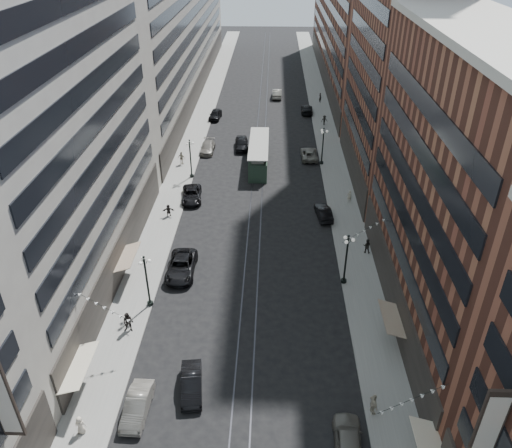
# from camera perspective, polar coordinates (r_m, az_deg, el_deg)

# --- Properties ---
(ground) EXTENTS (220.00, 220.00, 0.00)m
(ground) POSITION_cam_1_polar(r_m,az_deg,el_deg) (74.07, 0.33, 6.92)
(ground) COLOR black
(ground) RESTS_ON ground
(sidewalk_west) EXTENTS (4.00, 180.00, 0.15)m
(sidewalk_west) POSITION_cam_1_polar(r_m,az_deg,el_deg) (84.20, -7.09, 9.85)
(sidewalk_west) COLOR gray
(sidewalk_west) RESTS_ON ground
(sidewalk_east) EXTENTS (4.00, 180.00, 0.15)m
(sidewalk_east) POSITION_cam_1_polar(r_m,az_deg,el_deg) (83.72, 8.19, 9.64)
(sidewalk_east) COLOR gray
(sidewalk_east) RESTS_ON ground
(rail_west) EXTENTS (0.12, 180.00, 0.02)m
(rail_west) POSITION_cam_1_polar(r_m,az_deg,el_deg) (83.28, 0.04, 9.80)
(rail_west) COLOR #2D2D33
(rail_west) RESTS_ON ground
(rail_east) EXTENTS (0.12, 180.00, 0.02)m
(rail_east) POSITION_cam_1_polar(r_m,az_deg,el_deg) (83.25, 1.02, 9.78)
(rail_east) COLOR #2D2D33
(rail_east) RESTS_ON ground
(building_west_mid) EXTENTS (8.00, 36.00, 28.00)m
(building_west_mid) POSITION_cam_1_polar(r_m,az_deg,el_deg) (47.59, -21.81, 8.52)
(building_west_mid) COLOR #AAA696
(building_west_mid) RESTS_ON ground
(building_west_far) EXTENTS (8.00, 90.00, 26.00)m
(building_west_far) POSITION_cam_1_polar(r_m,az_deg,el_deg) (106.53, -8.91, 21.54)
(building_west_far) COLOR #AAA696
(building_west_far) RESTS_ON ground
(building_east_mid) EXTENTS (8.00, 30.00, 24.00)m
(building_east_mid) POSITION_cam_1_polar(r_m,az_deg,el_deg) (42.80, 22.45, 2.85)
(building_east_mid) COLOR brown
(building_east_mid) RESTS_ON ground
(building_east_tower) EXTENTS (8.00, 26.00, 42.00)m
(building_east_tower) POSITION_cam_1_polar(r_m,az_deg,el_deg) (65.84, 16.41, 21.78)
(building_east_tower) COLOR brown
(building_east_tower) RESTS_ON ground
(building_east_far) EXTENTS (8.00, 72.00, 24.00)m
(building_east_far) POSITION_cam_1_polar(r_m,az_deg,el_deg) (114.89, 10.21, 21.64)
(building_east_far) COLOR brown
(building_east_far) RESTS_ON ground
(lamppost_sw_far) EXTENTS (1.03, 1.14, 5.52)m
(lamppost_sw_far) POSITION_cam_1_polar(r_m,az_deg,el_deg) (46.26, -12.38, -6.20)
(lamppost_sw_far) COLOR black
(lamppost_sw_far) RESTS_ON sidewalk_west
(lamppost_sw_mid) EXTENTS (1.03, 1.14, 5.52)m
(lamppost_sw_mid) POSITION_cam_1_polar(r_m,az_deg,el_deg) (69.11, -7.50, 7.58)
(lamppost_sw_mid) COLOR black
(lamppost_sw_mid) RESTS_ON sidewalk_west
(lamppost_se_far) EXTENTS (1.03, 1.14, 5.52)m
(lamppost_se_far) POSITION_cam_1_polar(r_m,az_deg,el_deg) (48.68, 10.28, -3.81)
(lamppost_se_far) COLOR black
(lamppost_se_far) RESTS_ON sidewalk_east
(lamppost_se_mid) EXTENTS (1.03, 1.14, 5.52)m
(lamppost_se_mid) POSITION_cam_1_polar(r_m,az_deg,el_deg) (73.18, 7.64, 8.96)
(lamppost_se_mid) COLOR black
(lamppost_se_mid) RESTS_ON sidewalk_east
(streetcar) EXTENTS (2.75, 12.44, 3.44)m
(streetcar) POSITION_cam_1_polar(r_m,az_deg,el_deg) (73.08, 0.32, 7.93)
(streetcar) COLOR #24382A
(streetcar) RESTS_ON ground
(car_1) EXTENTS (1.70, 4.53, 1.48)m
(car_1) POSITION_cam_1_polar(r_m,az_deg,el_deg) (39.39, -13.42, -19.52)
(car_1) COLOR slate
(car_1) RESTS_ON ground
(car_2) EXTENTS (2.80, 5.97, 1.65)m
(car_2) POSITION_cam_1_polar(r_m,az_deg,el_deg) (51.15, -8.53, -4.81)
(car_2) COLOR black
(car_2) RESTS_ON ground
(car_4) EXTENTS (2.23, 4.92, 1.64)m
(car_4) POSITION_cam_1_polar(r_m,az_deg,el_deg) (37.12, 10.49, -23.24)
(car_4) COLOR #68665D
(car_4) RESTS_ON ground
(car_5) EXTENTS (2.14, 4.61, 1.46)m
(car_5) POSITION_cam_1_polar(r_m,az_deg,el_deg) (40.01, -7.39, -17.65)
(car_5) COLOR black
(car_5) RESTS_ON ground
(pedestrian_1) EXTENTS (0.76, 0.44, 1.53)m
(pedestrian_1) POSITION_cam_1_polar(r_m,az_deg,el_deg) (39.17, -19.45, -20.84)
(pedestrian_1) COLOR beige
(pedestrian_1) RESTS_ON sidewalk_west
(pedestrian_2) EXTENTS (0.96, 0.55, 1.93)m
(pedestrian_2) POSITION_cam_1_polar(r_m,az_deg,el_deg) (45.20, -14.39, -10.83)
(pedestrian_2) COLOR black
(pedestrian_2) RESTS_ON sidewalk_west
(pedestrian_4) EXTENTS (0.73, 1.18, 1.87)m
(pedestrian_4) POSITION_cam_1_polar(r_m,az_deg,el_deg) (38.99, 13.28, -19.41)
(pedestrian_4) COLOR #BBB29A
(pedestrian_4) RESTS_ON sidewalk_east
(car_7) EXTENTS (2.99, 5.48, 1.46)m
(car_7) POSITION_cam_1_polar(r_m,az_deg,el_deg) (64.37, -7.36, 3.35)
(car_7) COLOR black
(car_7) RESTS_ON ground
(car_8) EXTENTS (2.12, 5.05, 1.46)m
(car_8) POSITION_cam_1_polar(r_m,az_deg,el_deg) (78.14, -5.56, 8.71)
(car_8) COLOR slate
(car_8) RESTS_ON ground
(car_9) EXTENTS (2.31, 4.84, 1.60)m
(car_9) POSITION_cam_1_polar(r_m,az_deg,el_deg) (92.02, -4.68, 12.36)
(car_9) COLOR black
(car_9) RESTS_ON ground
(car_10) EXTENTS (2.09, 4.52, 1.43)m
(car_10) POSITION_cam_1_polar(r_m,az_deg,el_deg) (60.43, 7.73, 1.31)
(car_10) COLOR black
(car_10) RESTS_ON ground
(car_11) EXTENTS (2.48, 5.20, 1.43)m
(car_11) POSITION_cam_1_polar(r_m,az_deg,el_deg) (75.96, 6.10, 7.98)
(car_11) COLOR gray
(car_11) RESTS_ON ground
(car_12) EXTENTS (2.21, 5.15, 1.48)m
(car_12) POSITION_cam_1_polar(r_m,az_deg,el_deg) (95.14, 5.84, 12.92)
(car_12) COLOR black
(car_12) RESTS_ON ground
(car_13) EXTENTS (2.41, 5.22, 1.73)m
(car_13) POSITION_cam_1_polar(r_m,az_deg,el_deg) (78.91, -1.65, 9.18)
(car_13) COLOR black
(car_13) RESTS_ON ground
(car_14) EXTENTS (1.84, 5.14, 1.69)m
(car_14) POSITION_cam_1_polar(r_m,az_deg,el_deg) (103.75, 2.42, 14.69)
(car_14) COLOR gray
(car_14) RESTS_ON ground
(pedestrian_5) EXTENTS (1.45, 0.61, 1.51)m
(pedestrian_5) POSITION_cam_1_polar(r_m,az_deg,el_deg) (60.86, -9.97, 1.54)
(pedestrian_5) COLOR black
(pedestrian_5) RESTS_ON sidewalk_west
(pedestrian_6) EXTENTS (1.23, 0.89, 1.91)m
(pedestrian_6) POSITION_cam_1_polar(r_m,az_deg,el_deg) (73.97, -8.49, 7.46)
(pedestrian_6) COLOR #ACA48E
(pedestrian_6) RESTS_ON sidewalk_west
(pedestrian_7) EXTENTS (0.90, 0.63, 1.68)m
(pedestrian_7) POSITION_cam_1_polar(r_m,az_deg,el_deg) (54.64, 12.55, -2.45)
(pedestrian_7) COLOR black
(pedestrian_7) RESTS_ON sidewalk_east
(pedestrian_8) EXTENTS (0.58, 0.39, 1.56)m
(pedestrian_8) POSITION_cam_1_polar(r_m,az_deg,el_deg) (64.14, 10.63, 3.15)
(pedestrian_8) COLOR beige
(pedestrian_8) RESTS_ON sidewalk_east
(pedestrian_9) EXTENTS (1.14, 0.58, 1.69)m
(pedestrian_9) POSITION_cam_1_polar(r_m,az_deg,el_deg) (89.17, 7.82, 11.68)
(pedestrian_9) COLOR black
(pedestrian_9) RESTS_ON sidewalk_east
(pedestrian_extra_0) EXTENTS (0.65, 0.77, 1.80)m
(pedestrian_extra_0) POSITION_cam_1_polar(r_m,az_deg,el_deg) (101.14, 7.35, 14.14)
(pedestrian_extra_0) COLOR black
(pedestrian_extra_0) RESTS_ON sidewalk_east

